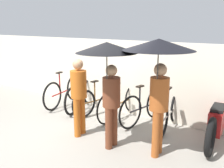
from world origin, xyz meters
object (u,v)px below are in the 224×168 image
Objects in this scene: parked_bicycle_1 at (81,95)px; pedestrian_leading at (79,92)px; pedestrian_center at (108,65)px; parked_bicycle_3 at (121,102)px; parked_bicycle_2 at (101,99)px; parked_bicycle_0 at (64,91)px; motorcycle at (217,122)px; pedestrian_trailing at (159,63)px; parked_bicycle_4 at (144,106)px; parked_bicycle_5 at (170,113)px.

pedestrian_leading is at bearing -154.21° from parked_bicycle_1.
pedestrian_center reaches higher than parked_bicycle_1.
parked_bicycle_2 is at bearing 94.54° from parked_bicycle_3.
parked_bicycle_0 is 4.07m from motorcycle.
pedestrian_trailing reaches higher than pedestrian_center.
pedestrian_trailing is at bearing -127.57° from parked_bicycle_3.
pedestrian_leading reaches higher than parked_bicycle_2.
parked_bicycle_2 is 0.86× the size of pedestrian_trailing.
parked_bicycle_4 is 0.62m from parked_bicycle_5.
parked_bicycle_1 is 2.64m from pedestrian_center.
parked_bicycle_3 is 1.44m from pedestrian_leading.
parked_bicycle_0 is at bearing -24.87° from pedestrian_trailing.
parked_bicycle_5 reaches higher than parked_bicycle_2.
parked_bicycle_1 is at bearing -98.80° from parked_bicycle_0.
motorcycle is at bearing -81.17° from parked_bicycle_4.
parked_bicycle_0 is 2.16m from pedestrian_leading.
pedestrian_trailing is at bearing -174.93° from parked_bicycle_5.
parked_bicycle_1 reaches higher than parked_bicycle_4.
parked_bicycle_2 is 2.83m from motorcycle.
parked_bicycle_0 is 3.10m from pedestrian_center.
motorcycle is (0.73, 1.24, -1.25)m from pedestrian_trailing.
pedestrian_leading is at bearing 127.29° from parked_bicycle_5.
pedestrian_leading is at bearing -3.27° from pedestrian_trailing.
pedestrian_trailing reaches higher than parked_bicycle_4.
parked_bicycle_0 reaches higher than motorcycle.
pedestrian_trailing is 1.90m from motorcycle.
motorcycle is (1.59, -0.04, 0.01)m from parked_bicycle_4.
parked_bicycle_5 is 0.83× the size of pedestrian_trailing.
parked_bicycle_2 is (0.62, 0.05, -0.01)m from parked_bicycle_1.
parked_bicycle_3 is at bearing -103.43° from pedestrian_leading.
parked_bicycle_3 is at bearing 100.58° from parked_bicycle_4.
motorcycle is at bearing -157.46° from pedestrian_leading.
parked_bicycle_1 is 0.92× the size of parked_bicycle_3.
parked_bicycle_1 is at bearing -29.03° from pedestrian_trailing.
pedestrian_center is (0.65, -1.48, 1.17)m from parked_bicycle_3.
pedestrian_center reaches higher than parked_bicycle_5.
pedestrian_trailing reaches higher than parked_bicycle_2.
pedestrian_center is 0.86m from pedestrian_trailing.
parked_bicycle_5 is at bearing -142.58° from pedestrian_leading.
pedestrian_center is at bearing 129.16° from motorcycle.
motorcycle is (2.21, -0.04, 0.01)m from parked_bicycle_3.
parked_bicycle_2 is at bearing 101.12° from parked_bicycle_4.
parked_bicycle_2 is at bearing -49.92° from pedestrian_center.
parked_bicycle_1 is 1.07× the size of pedestrian_leading.
pedestrian_center is (1.89, -1.42, 1.18)m from parked_bicycle_1.
parked_bicycle_0 is at bearing 85.31° from parked_bicycle_5.
parked_bicycle_1 is 1.86m from parked_bicycle_4.
motorcycle is (0.98, -0.04, 0.03)m from parked_bicycle_5.
parked_bicycle_5 is 0.86× the size of pedestrian_center.
pedestrian_trailing is 0.98× the size of motorcycle.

